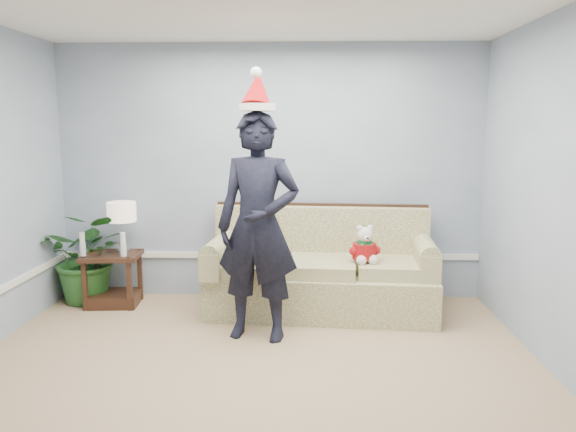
# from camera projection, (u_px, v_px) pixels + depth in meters

# --- Properties ---
(room_shell) EXTENTS (4.54, 5.04, 2.74)m
(room_shell) POSITION_uv_depth(u_px,v_px,m) (244.00, 206.00, 3.50)
(room_shell) COLOR tan
(room_shell) RESTS_ON ground
(wainscot_trim) EXTENTS (4.49, 4.99, 0.06)m
(wainscot_trim) POSITION_uv_depth(u_px,v_px,m) (125.00, 289.00, 4.85)
(wainscot_trim) COLOR white
(wainscot_trim) RESTS_ON room_shell
(sofa) EXTENTS (2.29, 1.12, 1.04)m
(sofa) POSITION_uv_depth(u_px,v_px,m) (321.00, 274.00, 5.65)
(sofa) COLOR #56622E
(sofa) RESTS_ON room_shell
(side_table) EXTENTS (0.60, 0.51, 0.54)m
(side_table) POSITION_uv_depth(u_px,v_px,m) (113.00, 285.00, 5.83)
(side_table) COLOR #381F14
(side_table) RESTS_ON room_shell
(table_lamp) EXTENTS (0.30, 0.30, 0.53)m
(table_lamp) POSITION_uv_depth(u_px,v_px,m) (122.00, 214.00, 5.79)
(table_lamp) COLOR silver
(table_lamp) RESTS_ON side_table
(candle_pair) EXTENTS (0.48, 0.06, 0.24)m
(candle_pair) POSITION_uv_depth(u_px,v_px,m) (103.00, 245.00, 5.65)
(candle_pair) COLOR silver
(candle_pair) RESTS_ON side_table
(houseplant) EXTENTS (0.88, 0.76, 0.97)m
(houseplant) POSITION_uv_depth(u_px,v_px,m) (89.00, 257.00, 5.89)
(houseplant) COLOR #215420
(houseplant) RESTS_ON room_shell
(man) EXTENTS (0.80, 0.60, 1.98)m
(man) POSITION_uv_depth(u_px,v_px,m) (258.00, 227.00, 4.82)
(man) COLOR black
(man) RESTS_ON room_shell
(santa_hat) EXTENTS (0.36, 0.39, 0.36)m
(santa_hat) POSITION_uv_depth(u_px,v_px,m) (257.00, 92.00, 4.65)
(santa_hat) COLOR silver
(santa_hat) RESTS_ON man
(teddy_bear) EXTENTS (0.27, 0.28, 0.37)m
(teddy_bear) POSITION_uv_depth(u_px,v_px,m) (364.00, 249.00, 5.38)
(teddy_bear) COLOR silver
(teddy_bear) RESTS_ON sofa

